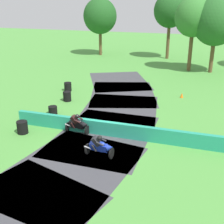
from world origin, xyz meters
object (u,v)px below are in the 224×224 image
tire_stack_far (53,110)px  tire_stack_extra_a (67,96)px  motorcycle_chase_black (78,124)px  tire_stack_mid_b (22,127)px  motorcycle_lead_blue (100,146)px  tire_stack_extra_b (68,87)px  traffic_cone (182,95)px

tire_stack_far → tire_stack_extra_a: (-0.37, 3.05, 0.10)m
motorcycle_chase_black → tire_stack_mid_b: (-3.33, -1.10, -0.25)m
tire_stack_mid_b → motorcycle_lead_blue: bearing=-12.4°
tire_stack_extra_b → motorcycle_chase_black: bearing=-59.5°
motorcycle_lead_blue → tire_stack_mid_b: size_ratio=2.12×
tire_stack_far → traffic_cone: tire_stack_far is taller
tire_stack_extra_b → tire_stack_extra_a: bearing=-64.5°
motorcycle_lead_blue → tire_stack_extra_a: (-5.91, 7.86, -0.24)m
motorcycle_lead_blue → tire_stack_mid_b: (-5.71, 1.25, -0.24)m
tire_stack_extra_a → motorcycle_lead_blue: bearing=-53.0°
traffic_cone → tire_stack_far: bearing=-140.8°
tire_stack_extra_a → motorcycle_chase_black: bearing=-57.3°
tire_stack_extra_b → traffic_cone: 10.30m
tire_stack_far → tire_stack_extra_b: (-1.61, 5.67, 0.10)m
tire_stack_extra_a → tire_stack_extra_b: 2.89m
tire_stack_extra_a → traffic_cone: 9.80m
motorcycle_lead_blue → tire_stack_far: (-5.55, 4.80, -0.34)m
tire_stack_mid_b → tire_stack_extra_b: (-1.45, 9.22, 0.00)m
tire_stack_extra_a → tire_stack_extra_b: same height
motorcycle_lead_blue → tire_stack_extra_b: 12.68m
motorcycle_chase_black → tire_stack_extra_a: motorcycle_chase_black is taller
motorcycle_lead_blue → motorcycle_chase_black: bearing=135.4°
tire_stack_extra_b → traffic_cone: size_ratio=1.82×
motorcycle_lead_blue → traffic_cone: size_ratio=3.85×
tire_stack_mid_b → tire_stack_extra_b: 9.33m
tire_stack_extra_a → tire_stack_extra_b: (-1.25, 2.61, 0.00)m
tire_stack_mid_b → traffic_cone: bearing=50.3°
motorcycle_lead_blue → tire_stack_extra_a: bearing=127.0°
tire_stack_mid_b → tire_stack_extra_b: bearing=99.0°
tire_stack_mid_b → tire_stack_far: size_ratio=1.24×
tire_stack_extra_a → tire_stack_extra_b: size_ratio=1.00×
motorcycle_lead_blue → traffic_cone: motorcycle_lead_blue is taller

